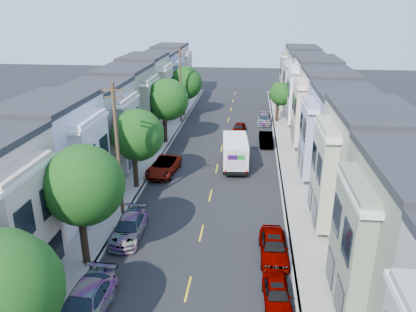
% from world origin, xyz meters
% --- Properties ---
extents(ground, '(160.00, 160.00, 0.00)m').
position_xyz_m(ground, '(0.00, 0.00, 0.00)').
color(ground, black).
rests_on(ground, ground).
extents(road_slab, '(12.00, 70.00, 0.02)m').
position_xyz_m(road_slab, '(0.00, 15.00, 0.01)').
color(road_slab, black).
rests_on(road_slab, ground).
extents(curb_left, '(0.30, 70.00, 0.15)m').
position_xyz_m(curb_left, '(-6.05, 15.00, 0.07)').
color(curb_left, gray).
rests_on(curb_left, ground).
extents(curb_right, '(0.30, 70.00, 0.15)m').
position_xyz_m(curb_right, '(6.05, 15.00, 0.07)').
color(curb_right, gray).
rests_on(curb_right, ground).
extents(sidewalk_left, '(2.60, 70.00, 0.15)m').
position_xyz_m(sidewalk_left, '(-7.35, 15.00, 0.07)').
color(sidewalk_left, gray).
rests_on(sidewalk_left, ground).
extents(sidewalk_right, '(2.60, 70.00, 0.15)m').
position_xyz_m(sidewalk_right, '(7.35, 15.00, 0.07)').
color(sidewalk_right, gray).
rests_on(sidewalk_right, ground).
extents(centerline, '(0.12, 70.00, 0.01)m').
position_xyz_m(centerline, '(0.00, 15.00, 0.00)').
color(centerline, gold).
rests_on(centerline, ground).
extents(townhouse_row_left, '(5.00, 70.00, 8.50)m').
position_xyz_m(townhouse_row_left, '(-11.15, 15.00, 0.00)').
color(townhouse_row_left, '#9197B5').
rests_on(townhouse_row_left, ground).
extents(townhouse_row_right, '(5.00, 70.00, 8.50)m').
position_xyz_m(townhouse_row_right, '(11.15, 15.00, 0.00)').
color(townhouse_row_right, '#9197B5').
rests_on(townhouse_row_right, ground).
extents(tree_a, '(4.70, 4.70, 6.91)m').
position_xyz_m(tree_a, '(-6.30, -12.54, 4.54)').
color(tree_a, black).
rests_on(tree_a, ground).
extents(tree_b, '(4.70, 4.70, 7.73)m').
position_xyz_m(tree_b, '(-6.30, -4.34, 5.35)').
color(tree_b, black).
rests_on(tree_b, ground).
extents(tree_c, '(4.39, 4.39, 7.06)m').
position_xyz_m(tree_c, '(-6.30, 6.84, 4.84)').
color(tree_c, black).
rests_on(tree_c, ground).
extents(tree_d, '(4.70, 4.70, 7.49)m').
position_xyz_m(tree_d, '(-6.30, 19.20, 5.12)').
color(tree_d, black).
rests_on(tree_d, ground).
extents(tree_e, '(4.62, 4.62, 7.04)m').
position_xyz_m(tree_e, '(-6.30, 31.59, 4.71)').
color(tree_e, black).
rests_on(tree_e, ground).
extents(tree_far_r, '(3.10, 3.10, 5.43)m').
position_xyz_m(tree_far_r, '(6.89, 29.72, 3.84)').
color(tree_far_r, black).
rests_on(tree_far_r, ground).
extents(utility_pole_near, '(1.60, 0.26, 10.00)m').
position_xyz_m(utility_pole_near, '(-6.30, 2.00, 5.15)').
color(utility_pole_near, '#42301E').
rests_on(utility_pole_near, ground).
extents(utility_pole_far, '(1.60, 0.26, 10.00)m').
position_xyz_m(utility_pole_far, '(-6.30, 28.00, 5.15)').
color(utility_pole_far, '#42301E').
rests_on(utility_pole_far, ground).
extents(fedex_truck, '(2.36, 6.12, 2.94)m').
position_xyz_m(fedex_truck, '(1.71, 12.84, 1.64)').
color(fedex_truck, white).
rests_on(fedex_truck, ground).
extents(lead_sedan, '(1.86, 3.97, 1.25)m').
position_xyz_m(lead_sedan, '(1.66, 23.88, 0.62)').
color(lead_sedan, black).
rests_on(lead_sedan, ground).
extents(parked_left_b, '(2.32, 5.19, 1.54)m').
position_xyz_m(parked_left_b, '(-4.90, -8.76, 0.77)').
color(parked_left_b, black).
rests_on(parked_left_b, ground).
extents(parked_left_c, '(2.15, 4.72, 1.39)m').
position_xyz_m(parked_left_c, '(-4.90, -0.99, 0.70)').
color(parked_left_c, gray).
rests_on(parked_left_c, ground).
extents(parked_left_d, '(2.86, 5.37, 1.44)m').
position_xyz_m(parked_left_d, '(-4.90, 10.25, 0.72)').
color(parked_left_d, '#371206').
rests_on(parked_left_d, ground).
extents(parked_right_a, '(1.66, 3.84, 1.22)m').
position_xyz_m(parked_right_a, '(4.90, -6.64, 0.61)').
color(parked_right_a, slate).
rests_on(parked_right_a, ground).
extents(parked_right_b, '(1.91, 4.65, 1.49)m').
position_xyz_m(parked_right_b, '(4.90, -2.27, 0.74)').
color(parked_right_b, silver).
rests_on(parked_right_b, ground).
extents(parked_right_c, '(1.56, 4.18, 1.38)m').
position_xyz_m(parked_right_c, '(4.90, 19.77, 0.69)').
color(parked_right_c, black).
rests_on(parked_right_c, ground).
extents(parked_right_d, '(1.97, 4.26, 1.25)m').
position_xyz_m(parked_right_d, '(4.90, 28.63, 0.63)').
color(parked_right_d, black).
rests_on(parked_right_d, ground).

